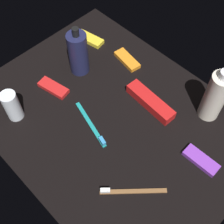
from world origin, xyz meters
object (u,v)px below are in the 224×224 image
object	(u,v)px
snack_bar_orange	(127,60)
toothbrush_brown	(129,191)
snack_bar_red	(53,88)
deodorant_stick	(12,106)
toothpaste_box_red	(150,102)
lotion_bottle	(78,53)
snack_bar_yellow	(90,39)
toothbrush_teal	(92,126)
bodywash_bottle	(215,96)
snack_bar_purple	(201,160)

from	to	relation	value
snack_bar_orange	toothbrush_brown	bearing A→B (deg)	143.61
snack_bar_red	snack_bar_orange	size ratio (longest dim) A/B	1.00
deodorant_stick	toothpaste_box_red	distance (cm)	42.24
lotion_bottle	toothbrush_brown	bearing A→B (deg)	155.07
toothpaste_box_red	snack_bar_yellow	bearing A→B (deg)	-6.12
deodorant_stick	toothbrush_teal	bearing A→B (deg)	-144.86
bodywash_bottle	snack_bar_purple	bearing A→B (deg)	119.07
snack_bar_yellow	bodywash_bottle	bearing A→B (deg)	174.47
bodywash_bottle	snack_bar_red	world-z (taller)	bodywash_bottle
deodorant_stick	toothbrush_brown	xyz separation A→B (cm)	(-41.53, -7.28, -4.65)
lotion_bottle	snack_bar_yellow	distance (cm)	16.12
bodywash_bottle	toothpaste_box_red	distance (cm)	19.55
snack_bar_yellow	snack_bar_red	xyz separation A→B (cm)	(-8.52, 23.97, 0.00)
lotion_bottle	bodywash_bottle	xyz separation A→B (cm)	(-41.71, -16.32, 1.05)
lotion_bottle	snack_bar_purple	bearing A→B (deg)	-178.41
lotion_bottle	snack_bar_orange	world-z (taller)	lotion_bottle
snack_bar_purple	snack_bar_red	bearing A→B (deg)	13.69
toothbrush_teal	snack_bar_purple	bearing A→B (deg)	-154.57
toothbrush_brown	lotion_bottle	bearing A→B (deg)	-24.93
lotion_bottle	deodorant_stick	xyz separation A→B (cm)	(-0.33, 26.74, -2.62)
toothbrush_teal	snack_bar_purple	distance (cm)	33.15
snack_bar_purple	snack_bar_yellow	world-z (taller)	same
deodorant_stick	snack_bar_orange	xyz separation A→B (cm)	(-8.49, -40.96, -4.51)
deodorant_stick	toothbrush_teal	world-z (taller)	deodorant_stick
toothbrush_brown	snack_bar_orange	size ratio (longest dim) A/B	1.34
toothpaste_box_red	bodywash_bottle	bearing A→B (deg)	-141.39
lotion_bottle	toothbrush_brown	xyz separation A→B (cm)	(-41.86, 19.46, -7.27)
snack_bar_orange	snack_bar_yellow	bearing A→B (deg)	16.78
toothbrush_teal	snack_bar_red	size ratio (longest dim) A/B	1.70
toothpaste_box_red	snack_bar_yellow	size ratio (longest dim) A/B	1.69
deodorant_stick	snack_bar_purple	xyz separation A→B (cm)	(-49.68, -28.13, -4.51)
deodorant_stick	toothpaste_box_red	world-z (taller)	deodorant_stick
lotion_bottle	toothbrush_brown	distance (cm)	46.73
bodywash_bottle	snack_bar_orange	size ratio (longest dim) A/B	1.87
bodywash_bottle	toothbrush_brown	xyz separation A→B (cm)	(-0.15, 35.78, -8.32)
toothbrush_brown	snack_bar_purple	size ratio (longest dim) A/B	1.34
snack_bar_orange	snack_bar_purple	bearing A→B (deg)	171.85
toothpaste_box_red	snack_bar_yellow	distance (cm)	35.53
toothbrush_teal	snack_bar_purple	size ratio (longest dim) A/B	1.70
snack_bar_red	bodywash_bottle	bearing A→B (deg)	-156.97
lotion_bottle	deodorant_stick	distance (cm)	26.87
lotion_bottle	snack_bar_red	bearing A→B (deg)	91.77
toothbrush_teal	snack_bar_orange	xyz separation A→B (cm)	(11.25, -27.07, 0.14)
deodorant_stick	snack_bar_red	world-z (taller)	deodorant_stick
toothbrush_brown	toothpaste_box_red	xyz separation A→B (cm)	(15.00, -25.39, 0.99)
deodorant_stick	toothbrush_brown	bearing A→B (deg)	-170.05
lotion_bottle	snack_bar_purple	size ratio (longest dim) A/B	1.75
bodywash_bottle	snack_bar_yellow	xyz separation A→B (cm)	(49.86, 4.37, -8.18)
deodorant_stick	snack_bar_purple	distance (cm)	57.27
toothbrush_teal	deodorant_stick	bearing A→B (deg)	35.14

